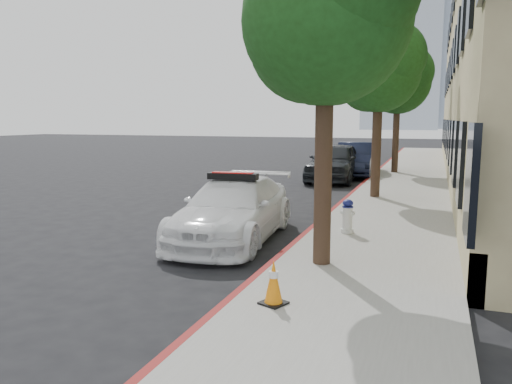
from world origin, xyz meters
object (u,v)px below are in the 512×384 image
object	(u,v)px
fire_hydrant	(348,217)
traffic_cone	(274,282)
parked_car_far	(355,159)
parked_car_mid	(335,162)
police_car	(233,209)

from	to	relation	value
fire_hydrant	traffic_cone	xyz separation A→B (m)	(-0.22, -4.64, -0.06)
parked_car_far	parked_car_mid	bearing A→B (deg)	-107.22
police_car	traffic_cone	distance (m)	4.34
parked_car_far	traffic_cone	distance (m)	17.26
police_car	parked_car_far	size ratio (longest dim) A/B	1.01
fire_hydrant	police_car	bearing A→B (deg)	-145.38
police_car	fire_hydrant	world-z (taller)	police_car
police_car	parked_car_mid	size ratio (longest dim) A/B	0.99
parked_car_mid	fire_hydrant	world-z (taller)	parked_car_mid
parked_car_mid	traffic_cone	xyz separation A→B (m)	(2.06, -15.00, -0.37)
police_car	parked_car_mid	xyz separation A→B (m)	(0.08, 11.24, 0.14)
parked_car_mid	fire_hydrant	bearing A→B (deg)	-77.94
parked_car_mid	fire_hydrant	size ratio (longest dim) A/B	6.45
fire_hydrant	traffic_cone	bearing A→B (deg)	-78.37
parked_car_far	fire_hydrant	size ratio (longest dim) A/B	6.32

